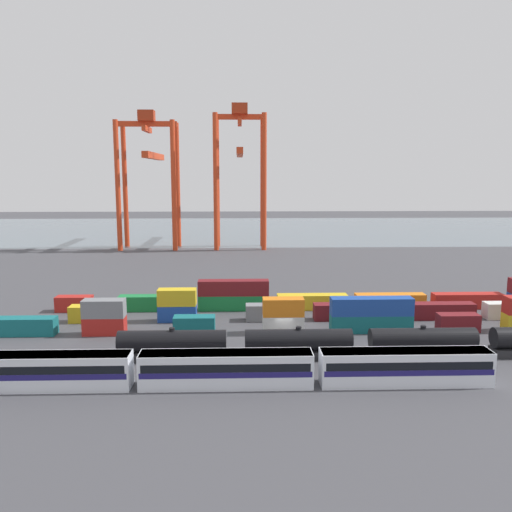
{
  "coord_description": "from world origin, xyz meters",
  "views": [
    {
      "loc": [
        -6.34,
        -73.54,
        23.36
      ],
      "look_at": [
        -3.52,
        17.39,
        8.97
      ],
      "focal_mm": 36.89,
      "sensor_mm": 36.0,
      "label": 1
    }
  ],
  "objects_px": {
    "shipping_container_12": "(177,313)",
    "shipping_container_1": "(105,326)",
    "shipping_container_16": "(437,311)",
    "gantry_crane_central": "(240,163)",
    "shipping_container_3": "(194,325)",
    "shipping_container_11": "(89,314)",
    "freight_tank_row": "(361,343)",
    "shipping_container_24": "(312,302)",
    "passenger_train": "(226,368)",
    "shipping_container_25": "(390,301)",
    "gantry_crane_west": "(150,166)"
  },
  "relations": [
    {
      "from": "shipping_container_11",
      "to": "shipping_container_16",
      "type": "height_order",
      "value": "same"
    },
    {
      "from": "shipping_container_1",
      "to": "shipping_container_16",
      "type": "relative_size",
      "value": 0.5
    },
    {
      "from": "shipping_container_1",
      "to": "shipping_container_3",
      "type": "bearing_deg",
      "value": 0.0
    },
    {
      "from": "freight_tank_row",
      "to": "shipping_container_11",
      "type": "bearing_deg",
      "value": 155.82
    },
    {
      "from": "shipping_container_12",
      "to": "shipping_container_1",
      "type": "bearing_deg",
      "value": -145.79
    },
    {
      "from": "shipping_container_11",
      "to": "shipping_container_24",
      "type": "distance_m",
      "value": 37.03
    },
    {
      "from": "shipping_container_24",
      "to": "passenger_train",
      "type": "bearing_deg",
      "value": -113.07
    },
    {
      "from": "shipping_container_12",
      "to": "gantry_crane_central",
      "type": "height_order",
      "value": "gantry_crane_central"
    },
    {
      "from": "shipping_container_16",
      "to": "shipping_container_24",
      "type": "height_order",
      "value": "same"
    },
    {
      "from": "shipping_container_11",
      "to": "freight_tank_row",
      "type": "bearing_deg",
      "value": -24.18
    },
    {
      "from": "shipping_container_1",
      "to": "gantry_crane_west",
      "type": "distance_m",
      "value": 95.74
    },
    {
      "from": "shipping_container_1",
      "to": "shipping_container_11",
      "type": "height_order",
      "value": "same"
    },
    {
      "from": "shipping_container_12",
      "to": "shipping_container_3",
      "type": "bearing_deg",
      "value": -63.98
    },
    {
      "from": "shipping_container_11",
      "to": "gantry_crane_central",
      "type": "bearing_deg",
      "value": 74.39
    },
    {
      "from": "freight_tank_row",
      "to": "gantry_crane_central",
      "type": "xyz_separation_m",
      "value": [
        -15.23,
        103.82,
        24.59
      ]
    },
    {
      "from": "freight_tank_row",
      "to": "gantry_crane_west",
      "type": "bearing_deg",
      "value": 112.82
    },
    {
      "from": "shipping_container_1",
      "to": "shipping_container_25",
      "type": "relative_size",
      "value": 0.5
    },
    {
      "from": "shipping_container_1",
      "to": "gantry_crane_central",
      "type": "xyz_separation_m",
      "value": [
        19.96,
        92.85,
        25.23
      ]
    },
    {
      "from": "shipping_container_12",
      "to": "gantry_crane_west",
      "type": "distance_m",
      "value": 90.75
    },
    {
      "from": "shipping_container_24",
      "to": "freight_tank_row",
      "type": "bearing_deg",
      "value": -83.25
    },
    {
      "from": "shipping_container_24",
      "to": "gantry_crane_central",
      "type": "xyz_separation_m",
      "value": [
        -12.35,
        79.49,
        25.23
      ]
    },
    {
      "from": "shipping_container_3",
      "to": "shipping_container_16",
      "type": "height_order",
      "value": "same"
    },
    {
      "from": "shipping_container_24",
      "to": "shipping_container_25",
      "type": "bearing_deg",
      "value": 0.0
    },
    {
      "from": "passenger_train",
      "to": "shipping_container_11",
      "type": "relative_size",
      "value": 9.76
    },
    {
      "from": "shipping_container_25",
      "to": "gantry_crane_central",
      "type": "height_order",
      "value": "gantry_crane_central"
    },
    {
      "from": "shipping_container_1",
      "to": "gantry_crane_west",
      "type": "bearing_deg",
      "value": 95.11
    },
    {
      "from": "shipping_container_3",
      "to": "shipping_container_16",
      "type": "relative_size",
      "value": 0.5
    },
    {
      "from": "shipping_container_16",
      "to": "gantry_crane_west",
      "type": "bearing_deg",
      "value": 124.98
    },
    {
      "from": "passenger_train",
      "to": "shipping_container_12",
      "type": "bearing_deg",
      "value": 107.83
    },
    {
      "from": "shipping_container_24",
      "to": "gantry_crane_west",
      "type": "height_order",
      "value": "gantry_crane_west"
    },
    {
      "from": "freight_tank_row",
      "to": "shipping_container_24",
      "type": "relative_size",
      "value": 5.08
    },
    {
      "from": "shipping_container_12",
      "to": "gantry_crane_central",
      "type": "xyz_separation_m",
      "value": [
        10.14,
        86.17,
        25.23
      ]
    },
    {
      "from": "shipping_container_11",
      "to": "shipping_container_24",
      "type": "relative_size",
      "value": 0.5
    },
    {
      "from": "shipping_container_16",
      "to": "gantry_crane_central",
      "type": "distance_m",
      "value": 95.21
    },
    {
      "from": "shipping_container_24",
      "to": "shipping_container_25",
      "type": "xyz_separation_m",
      "value": [
        13.61,
        0.0,
        0.0
      ]
    },
    {
      "from": "shipping_container_11",
      "to": "shipping_container_25",
      "type": "height_order",
      "value": "same"
    },
    {
      "from": "shipping_container_3",
      "to": "shipping_container_25",
      "type": "xyz_separation_m",
      "value": [
        32.83,
        13.36,
        0.0
      ]
    },
    {
      "from": "passenger_train",
      "to": "shipping_container_25",
      "type": "height_order",
      "value": "passenger_train"
    },
    {
      "from": "shipping_container_1",
      "to": "gantry_crane_central",
      "type": "bearing_deg",
      "value": 77.87
    },
    {
      "from": "gantry_crane_west",
      "to": "shipping_container_25",
      "type": "bearing_deg",
      "value": -55.53
    },
    {
      "from": "shipping_container_1",
      "to": "shipping_container_3",
      "type": "distance_m",
      "value": 13.09
    },
    {
      "from": "shipping_container_1",
      "to": "shipping_container_3",
      "type": "xyz_separation_m",
      "value": [
        13.09,
        0.0,
        0.0
      ]
    },
    {
      "from": "freight_tank_row",
      "to": "shipping_container_24",
      "type": "distance_m",
      "value": 24.51
    },
    {
      "from": "freight_tank_row",
      "to": "shipping_container_1",
      "type": "height_order",
      "value": "freight_tank_row"
    },
    {
      "from": "shipping_container_12",
      "to": "gantry_crane_central",
      "type": "distance_m",
      "value": 90.36
    },
    {
      "from": "shipping_container_12",
      "to": "shipping_container_11",
      "type": "bearing_deg",
      "value": 180.0
    },
    {
      "from": "freight_tank_row",
      "to": "shipping_container_24",
      "type": "xyz_separation_m",
      "value": [
        -2.88,
        24.33,
        -0.64
      ]
    },
    {
      "from": "shipping_container_11",
      "to": "shipping_container_12",
      "type": "distance_m",
      "value": 13.94
    },
    {
      "from": "gantry_crane_central",
      "to": "shipping_container_3",
      "type": "bearing_deg",
      "value": -94.23
    },
    {
      "from": "shipping_container_1",
      "to": "passenger_train",
      "type": "bearing_deg",
      "value": -46.99
    }
  ]
}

